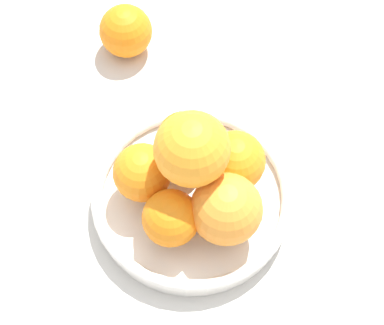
% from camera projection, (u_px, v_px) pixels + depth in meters
% --- Properties ---
extents(ground_plane, '(4.00, 4.00, 0.00)m').
position_uv_depth(ground_plane, '(192.00, 205.00, 0.79)').
color(ground_plane, beige).
extents(fruit_bowl, '(0.24, 0.24, 0.04)m').
position_uv_depth(fruit_bowl, '(192.00, 198.00, 0.77)').
color(fruit_bowl, silver).
rests_on(fruit_bowl, ground_plane).
extents(orange_pile, '(0.18, 0.17, 0.14)m').
position_uv_depth(orange_pile, '(197.00, 174.00, 0.71)').
color(orange_pile, orange).
rests_on(orange_pile, fruit_bowl).
extents(stray_orange, '(0.07, 0.07, 0.07)m').
position_uv_depth(stray_orange, '(126.00, 31.00, 0.88)').
color(stray_orange, orange).
rests_on(stray_orange, ground_plane).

